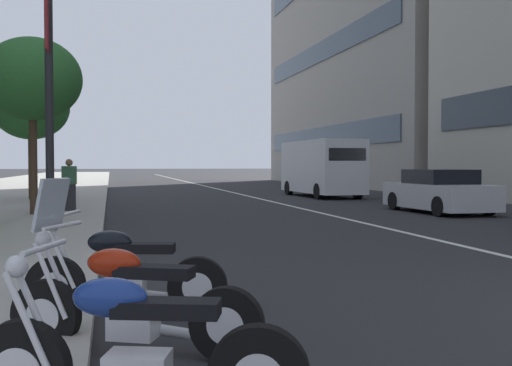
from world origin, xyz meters
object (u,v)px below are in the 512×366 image
at_px(motorcycle_by_sign_pole, 124,277).
at_px(street_tree_near_plaza_corner, 32,80).
at_px(delivery_van_ahead, 321,167).
at_px(car_lead_in_lane, 439,192).
at_px(street_tree_far_plaza, 30,107).
at_px(motorcycle_second_in_row, 128,304).
at_px(motorcycle_mid_row, 134,356).
at_px(pedestrian_on_plaza, 69,185).

distance_m(motorcycle_by_sign_pole, street_tree_near_plaza_corner, 12.68).
relative_size(delivery_van_ahead, street_tree_near_plaza_corner, 1.24).
relative_size(car_lead_in_lane, street_tree_far_plaza, 0.86).
height_order(motorcycle_second_in_row, car_lead_in_lane, motorcycle_second_in_row).
distance_m(motorcycle_mid_row, motorcycle_second_in_row, 1.36).
bearing_deg(car_lead_in_lane, motorcycle_by_sign_pole, 136.54).
xyz_separation_m(street_tree_far_plaza, pedestrian_on_plaza, (-6.75, -1.90, -2.93)).
height_order(motorcycle_by_sign_pole, car_lead_in_lane, car_lead_in_lane).
distance_m(car_lead_in_lane, street_tree_far_plaza, 16.24).
relative_size(motorcycle_second_in_row, street_tree_far_plaza, 0.40).
xyz_separation_m(car_lead_in_lane, pedestrian_on_plaza, (1.70, 11.59, 0.29)).
distance_m(motorcycle_by_sign_pole, street_tree_far_plaza, 20.50).
bearing_deg(delivery_van_ahead, car_lead_in_lane, -179.51).
xyz_separation_m(motorcycle_mid_row, street_tree_near_plaza_corner, (14.68, 2.26, 3.55)).
distance_m(car_lead_in_lane, delivery_van_ahead, 10.14).
bearing_deg(delivery_van_ahead, pedestrian_on_plaza, 124.89).
relative_size(motorcycle_by_sign_pole, delivery_van_ahead, 0.33).
bearing_deg(pedestrian_on_plaza, motorcycle_by_sign_pole, 131.05).
xyz_separation_m(motorcycle_by_sign_pole, street_tree_far_plaza, (19.94, 3.26, 3.46)).
bearing_deg(motorcycle_second_in_row, street_tree_near_plaza_corner, -55.77).
relative_size(motorcycle_by_sign_pole, street_tree_far_plaza, 0.41).
bearing_deg(motorcycle_mid_row, street_tree_near_plaza_corner, -63.43).
relative_size(motorcycle_mid_row, street_tree_near_plaza_corner, 0.41).
height_order(delivery_van_ahead, street_tree_far_plaza, street_tree_far_plaza).
distance_m(motorcycle_mid_row, delivery_van_ahead, 26.21).
bearing_deg(motorcycle_second_in_row, motorcycle_mid_row, 114.42).
bearing_deg(car_lead_in_lane, street_tree_far_plaza, 56.15).
relative_size(motorcycle_mid_row, car_lead_in_lane, 0.47).
xyz_separation_m(motorcycle_second_in_row, car_lead_in_lane, (12.85, -10.22, 0.23)).
distance_m(motorcycle_by_sign_pole, pedestrian_on_plaza, 13.27).
bearing_deg(motorcycle_by_sign_pole, car_lead_in_lane, -117.57).
height_order(motorcycle_by_sign_pole, street_tree_near_plaza_corner, street_tree_near_plaza_corner).
relative_size(motorcycle_by_sign_pole, street_tree_near_plaza_corner, 0.41).
distance_m(car_lead_in_lane, street_tree_near_plaza_corner, 12.92).
xyz_separation_m(motorcycle_by_sign_pole, pedestrian_on_plaza, (13.19, 1.36, 0.53)).
bearing_deg(street_tree_far_plaza, motorcycle_mid_row, -171.80).
distance_m(motorcycle_second_in_row, motorcycle_by_sign_pole, 1.35).
xyz_separation_m(street_tree_near_plaza_corner, street_tree_far_plaza, (7.98, 1.01, -0.09)).
relative_size(motorcycle_second_in_row, delivery_van_ahead, 0.33).
relative_size(motorcycle_mid_row, motorcycle_second_in_row, 1.00).
bearing_deg(delivery_van_ahead, street_tree_far_plaza, 95.06).
bearing_deg(street_tree_near_plaza_corner, motorcycle_second_in_row, -170.36).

